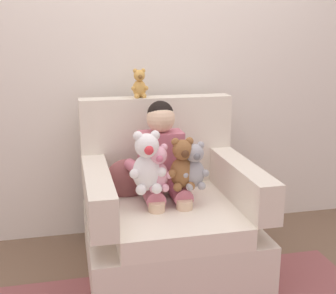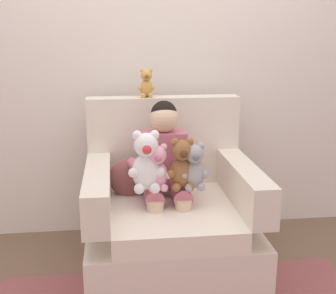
{
  "view_description": "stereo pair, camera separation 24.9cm",
  "coord_description": "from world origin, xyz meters",
  "px_view_note": "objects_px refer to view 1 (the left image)",
  "views": [
    {
      "loc": [
        -0.56,
        -2.4,
        1.41
      ],
      "look_at": [
        -0.02,
        -0.05,
        0.78
      ],
      "focal_mm": 47.8,
      "sensor_mm": 36.0,
      "label": 1
    },
    {
      "loc": [
        -0.32,
        -2.44,
        1.41
      ],
      "look_at": [
        -0.02,
        -0.05,
        0.78
      ],
      "focal_mm": 47.8,
      "sensor_mm": 36.0,
      "label": 2
    }
  ],
  "objects_px": {
    "armchair": "(168,216)",
    "throw_pillow": "(127,180)",
    "plush_honey_on_backrest": "(139,84)",
    "plush_brown": "(182,165)",
    "plush_pink": "(158,169)",
    "plush_grey": "(194,167)",
    "seated_child": "(163,164)",
    "plush_white": "(147,164)"
  },
  "relations": [
    {
      "from": "plush_pink",
      "to": "seated_child",
      "type": "bearing_deg",
      "value": 77.79
    },
    {
      "from": "armchair",
      "to": "plush_brown",
      "type": "relative_size",
      "value": 3.34
    },
    {
      "from": "armchair",
      "to": "throw_pillow",
      "type": "relative_size",
      "value": 3.83
    },
    {
      "from": "plush_brown",
      "to": "throw_pillow",
      "type": "height_order",
      "value": "plush_brown"
    },
    {
      "from": "plush_pink",
      "to": "throw_pillow",
      "type": "bearing_deg",
      "value": 131.79
    },
    {
      "from": "plush_grey",
      "to": "plush_honey_on_backrest",
      "type": "xyz_separation_m",
      "value": [
        -0.23,
        0.47,
        0.42
      ]
    },
    {
      "from": "throw_pillow",
      "to": "armchair",
      "type": "bearing_deg",
      "value": -28.67
    },
    {
      "from": "plush_grey",
      "to": "plush_honey_on_backrest",
      "type": "relative_size",
      "value": 1.47
    },
    {
      "from": "armchair",
      "to": "plush_brown",
      "type": "bearing_deg",
      "value": -65.91
    },
    {
      "from": "plush_pink",
      "to": "plush_brown",
      "type": "relative_size",
      "value": 0.9
    },
    {
      "from": "plush_pink",
      "to": "throw_pillow",
      "type": "height_order",
      "value": "plush_pink"
    },
    {
      "from": "plush_brown",
      "to": "armchair",
      "type": "bearing_deg",
      "value": 105.44
    },
    {
      "from": "armchair",
      "to": "plush_honey_on_backrest",
      "type": "height_order",
      "value": "plush_honey_on_backrest"
    },
    {
      "from": "plush_pink",
      "to": "plush_brown",
      "type": "bearing_deg",
      "value": 9.7
    },
    {
      "from": "seated_child",
      "to": "plush_grey",
      "type": "relative_size",
      "value": 3.04
    },
    {
      "from": "plush_grey",
      "to": "throw_pillow",
      "type": "height_order",
      "value": "plush_grey"
    },
    {
      "from": "armchair",
      "to": "plush_grey",
      "type": "xyz_separation_m",
      "value": [
        0.12,
        -0.13,
        0.35
      ]
    },
    {
      "from": "seated_child",
      "to": "throw_pillow",
      "type": "distance_m",
      "value": 0.25
    },
    {
      "from": "plush_brown",
      "to": "plush_honey_on_backrest",
      "type": "height_order",
      "value": "plush_honey_on_backrest"
    },
    {
      "from": "throw_pillow",
      "to": "seated_child",
      "type": "bearing_deg",
      "value": -25.3
    },
    {
      "from": "armchair",
      "to": "seated_child",
      "type": "height_order",
      "value": "seated_child"
    },
    {
      "from": "plush_brown",
      "to": "plush_honey_on_backrest",
      "type": "relative_size",
      "value": 1.62
    },
    {
      "from": "armchair",
      "to": "plush_pink",
      "type": "bearing_deg",
      "value": -126.31
    },
    {
      "from": "seated_child",
      "to": "plush_white",
      "type": "height_order",
      "value": "seated_child"
    },
    {
      "from": "plush_white",
      "to": "throw_pillow",
      "type": "height_order",
      "value": "plush_white"
    },
    {
      "from": "seated_child",
      "to": "plush_grey",
      "type": "bearing_deg",
      "value": -42.25
    },
    {
      "from": "plush_pink",
      "to": "plush_brown",
      "type": "height_order",
      "value": "plush_brown"
    },
    {
      "from": "plush_pink",
      "to": "armchair",
      "type": "bearing_deg",
      "value": 64.9
    },
    {
      "from": "armchair",
      "to": "plush_pink",
      "type": "height_order",
      "value": "armchair"
    },
    {
      "from": "plush_white",
      "to": "throw_pillow",
      "type": "bearing_deg",
      "value": 110.86
    },
    {
      "from": "seated_child",
      "to": "plush_honey_on_backrest",
      "type": "distance_m",
      "value": 0.55
    },
    {
      "from": "plush_pink",
      "to": "plush_white",
      "type": "xyz_separation_m",
      "value": [
        -0.06,
        -0.0,
        0.04
      ]
    },
    {
      "from": "armchair",
      "to": "plush_honey_on_backrest",
      "type": "relative_size",
      "value": 5.4
    },
    {
      "from": "armchair",
      "to": "seated_child",
      "type": "distance_m",
      "value": 0.32
    },
    {
      "from": "plush_pink",
      "to": "plush_grey",
      "type": "xyz_separation_m",
      "value": [
        0.21,
        -0.01,
        0.0
      ]
    },
    {
      "from": "armchair",
      "to": "plush_white",
      "type": "distance_m",
      "value": 0.43
    },
    {
      "from": "plush_brown",
      "to": "plush_honey_on_backrest",
      "type": "bearing_deg",
      "value": 100.63
    },
    {
      "from": "plush_honey_on_backrest",
      "to": "plush_brown",
      "type": "bearing_deg",
      "value": -58.42
    },
    {
      "from": "seated_child",
      "to": "plush_grey",
      "type": "distance_m",
      "value": 0.22
    },
    {
      "from": "seated_child",
      "to": "plush_pink",
      "type": "bearing_deg",
      "value": -107.93
    },
    {
      "from": "plush_pink",
      "to": "plush_honey_on_backrest",
      "type": "xyz_separation_m",
      "value": [
        -0.02,
        0.46,
        0.42
      ]
    },
    {
      "from": "plush_grey",
      "to": "plush_honey_on_backrest",
      "type": "height_order",
      "value": "plush_honey_on_backrest"
    }
  ]
}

